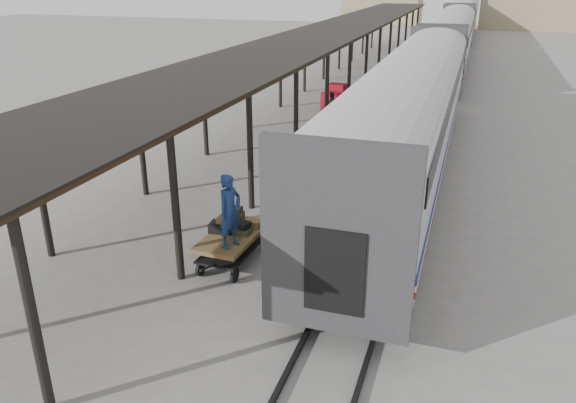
% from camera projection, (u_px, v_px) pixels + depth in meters
% --- Properties ---
extents(ground, '(160.00, 160.00, 0.00)m').
position_uv_depth(ground, '(257.00, 252.00, 16.06)').
color(ground, slate).
rests_on(ground, ground).
extents(train, '(3.45, 76.01, 4.01)m').
position_uv_depth(train, '(450.00, 38.00, 43.85)').
color(train, silver).
rests_on(train, ground).
extents(canopy, '(4.90, 64.30, 4.15)m').
position_uv_depth(canopy, '(339.00, 29.00, 36.64)').
color(canopy, '#422B19').
rests_on(canopy, ground).
extents(rails, '(1.54, 150.00, 0.12)m').
position_uv_depth(rails, '(447.00, 72.00, 45.02)').
color(rails, black).
rests_on(rails, ground).
extents(building_left, '(12.00, 8.00, 6.00)m').
position_uv_depth(building_left, '(383.00, 3.00, 89.95)').
color(building_left, tan).
rests_on(building_left, ground).
extents(baggage_cart, '(1.37, 2.46, 0.86)m').
position_uv_depth(baggage_cart, '(233.00, 241.00, 15.23)').
color(baggage_cart, brown).
rests_on(baggage_cart, ground).
extents(suitcase_stack, '(1.28, 1.06, 0.58)m').
position_uv_depth(suitcase_stack, '(233.00, 222.00, 15.40)').
color(suitcase_stack, '#373739').
rests_on(suitcase_stack, baggage_cart).
extents(luggage_tug, '(1.27, 1.81, 1.47)m').
position_uv_depth(luggage_tug, '(335.00, 99.00, 32.42)').
color(luggage_tug, maroon).
rests_on(luggage_tug, ground).
extents(porter, '(0.69, 0.83, 1.95)m').
position_uv_depth(porter, '(230.00, 211.00, 14.14)').
color(porter, navy).
rests_on(porter, baggage_cart).
extents(pedestrian, '(1.11, 0.79, 1.76)m').
position_uv_depth(pedestrian, '(332.00, 109.00, 29.03)').
color(pedestrian, black).
rests_on(pedestrian, ground).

